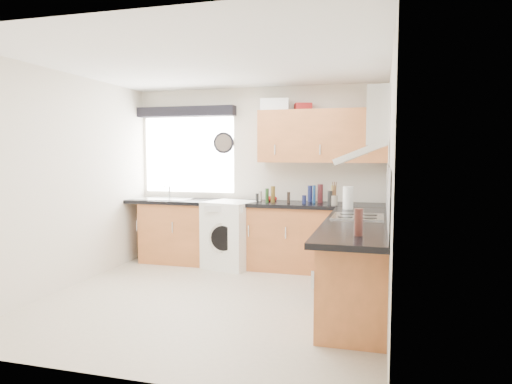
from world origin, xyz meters
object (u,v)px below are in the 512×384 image
(extractor_hood, at_px, (369,134))
(upper_cabinets, at_px, (322,136))
(oven, at_px, (357,263))
(washing_machine, at_px, (231,234))

(extractor_hood, relative_size, upper_cabinets, 0.46)
(oven, xyz_separation_m, washing_machine, (-1.76, 1.10, 0.03))
(upper_cabinets, height_order, washing_machine, upper_cabinets)
(washing_machine, bearing_deg, upper_cabinets, 23.92)
(oven, bearing_deg, upper_cabinets, 112.54)
(upper_cabinets, xyz_separation_m, washing_machine, (-1.21, -0.23, -1.34))
(oven, height_order, extractor_hood, extractor_hood)
(extractor_hood, relative_size, washing_machine, 0.85)
(extractor_hood, height_order, upper_cabinets, upper_cabinets)
(oven, distance_m, extractor_hood, 1.35)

